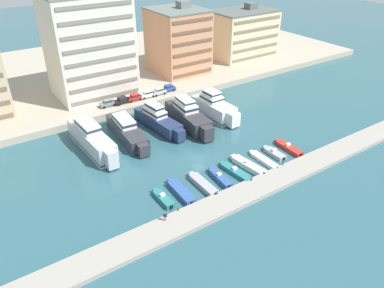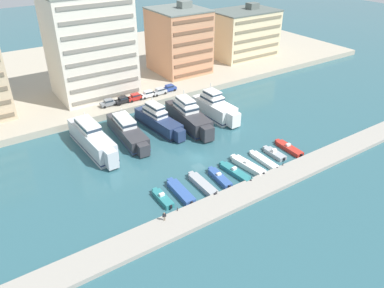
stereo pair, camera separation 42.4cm
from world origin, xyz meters
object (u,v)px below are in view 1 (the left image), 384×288
yacht_silver_far_left (92,139)px  yacht_charcoal_left (127,131)px  motorboat_red_far_right (289,148)px  motorboat_teal_center (236,172)px  motorboat_white_center_right (248,165)px  car_black_left (122,100)px  car_white_center_left (147,94)px  car_silver_center (159,91)px  motorboat_teal_far_left (163,199)px  pedestrian_near_edge (165,216)px  yacht_navy_mid_left (158,120)px  motorboat_blue_center_left (220,178)px  motorboat_grey_right (274,153)px  car_blue_center_right (169,88)px  car_grey_far_left (108,103)px  yacht_white_center (215,108)px  motorboat_grey_mid_left (203,184)px  motorboat_white_mid_right (264,160)px  motorboat_blue_left (181,192)px  yacht_charcoal_center_left (188,116)px  car_red_mid_left (134,97)px

yacht_silver_far_left → yacht_charcoal_left: size_ratio=1.03×
motorboat_red_far_right → motorboat_teal_center: bearing=-177.4°
motorboat_white_center_right → motorboat_red_far_right: bearing=1.5°
car_black_left → car_white_center_left: (7.34, -0.14, 0.00)m
motorboat_white_center_right → car_silver_center: bearing=86.9°
yacht_silver_far_left → motorboat_teal_far_left: (3.66, -23.43, -2.06)m
motorboat_white_center_right → pedestrian_near_edge: size_ratio=5.43×
yacht_silver_far_left → yacht_navy_mid_left: bearing=2.6°
motorboat_blue_center_left → pedestrian_near_edge: (-14.78, -4.77, 1.24)m
motorboat_white_center_right → motorboat_blue_center_left: bearing=-178.3°
motorboat_grey_right → car_blue_center_right: size_ratio=1.49×
yacht_silver_far_left → motorboat_white_center_right: bearing=-46.1°
motorboat_white_center_right → pedestrian_near_edge: 22.56m
yacht_charcoal_left → car_grey_far_left: 15.42m
yacht_silver_far_left → yacht_white_center: yacht_white_center is taller
motorboat_grey_mid_left → car_silver_center: (13.18, 39.19, 2.16)m
motorboat_teal_far_left → motorboat_white_mid_right: motorboat_teal_far_left is taller
car_grey_far_left → yacht_silver_far_left: bearing=-123.0°
motorboat_teal_far_left → yacht_navy_mid_left: bearing=62.1°
motorboat_teal_center → motorboat_teal_far_left: bearing=177.2°
yacht_silver_far_left → motorboat_grey_right: yacht_silver_far_left is taller
yacht_silver_far_left → car_black_left: yacht_silver_far_left is taller
motorboat_blue_left → yacht_navy_mid_left: bearing=69.3°
car_black_left → car_white_center_left: size_ratio=1.03×
yacht_navy_mid_left → car_silver_center: bearing=59.5°
yacht_charcoal_left → car_blue_center_right: bearing=37.2°
motorboat_grey_right → motorboat_red_far_right: 4.14m
yacht_silver_far_left → yacht_charcoal_center_left: size_ratio=1.05×
motorboat_grey_mid_left → yacht_charcoal_center_left: bearing=62.6°
motorboat_white_center_right → car_grey_far_left: bearing=107.6°
pedestrian_near_edge → yacht_navy_mid_left: bearing=62.3°
pedestrian_near_edge → motorboat_teal_center: bearing=14.0°
yacht_navy_mid_left → car_black_left: (-2.40, 14.65, 0.54)m
motorboat_blue_left → car_grey_far_left: size_ratio=2.03×
motorboat_white_center_right → pedestrian_near_edge: pedestrian_near_edge is taller
car_red_mid_left → motorboat_blue_left: bearing=-104.9°
motorboat_grey_mid_left → motorboat_blue_center_left: size_ratio=1.14×
yacht_charcoal_left → pedestrian_near_edge: 30.33m
yacht_white_center → motorboat_grey_right: size_ratio=2.58×
motorboat_blue_center_left → car_blue_center_right: bearing=72.3°
motorboat_grey_right → motorboat_red_far_right: size_ratio=0.79×
yacht_white_center → car_blue_center_right: 17.63m
motorboat_blue_center_left → motorboat_white_center_right: size_ratio=0.83×
yacht_charcoal_left → pedestrian_near_edge: yacht_charcoal_left is taller
car_grey_far_left → car_black_left: 3.78m
motorboat_white_mid_right → car_grey_far_left: (-16.77, 39.85, 2.30)m
yacht_navy_mid_left → motorboat_teal_far_left: bearing=-117.9°
motorboat_white_mid_right → motorboat_white_center_right: bearing=177.8°
motorboat_white_center_right → car_silver_center: car_silver_center is taller
yacht_charcoal_center_left → motorboat_grey_right: yacht_charcoal_center_left is taller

